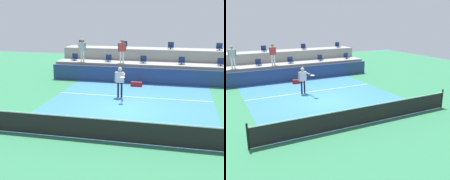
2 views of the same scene
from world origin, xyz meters
The scene contains 21 objects.
ground_plane centered at (0.00, 0.00, 0.00)m, with size 40.00×40.00×0.00m, color #2D754C.
court_inner_paint centered at (0.00, 1.00, 0.00)m, with size 9.00×10.00×0.01m, color teal.
court_service_line centered at (0.00, 2.40, 0.01)m, with size 9.00×0.06×0.00m, color white.
tennis_net centered at (0.00, -4.00, 0.50)m, with size 10.48×0.08×1.07m.
sponsor_backboard centered at (0.00, 6.00, 0.55)m, with size 13.00×0.16×1.10m, color navy.
seating_tier_lower centered at (0.00, 7.30, 0.62)m, with size 13.00×1.80×1.25m, color gray.
seating_tier_upper centered at (0.00, 9.10, 1.05)m, with size 13.00×1.80×2.10m, color gray.
stadium_chair_lower_far_left centered at (-5.29, 7.23, 1.46)m, with size 0.44×0.40×0.52m.
stadium_chair_lower_left centered at (-2.64, 7.23, 1.46)m, with size 0.44×0.40×0.52m.
stadium_chair_lower_center centered at (-0.04, 7.23, 1.46)m, with size 0.44×0.40×0.52m.
stadium_chair_lower_right centered at (2.68, 7.23, 1.46)m, with size 0.44×0.40×0.52m.
stadium_chair_lower_far_right centered at (5.31, 7.23, 1.46)m, with size 0.44×0.40×0.52m.
stadium_chair_upper_far_left centered at (-5.34, 9.03, 2.31)m, with size 0.44×0.40×0.52m.
stadium_chair_upper_left centered at (-1.79, 9.03, 2.31)m, with size 0.44×0.40×0.52m.
stadium_chair_upper_right centered at (1.81, 9.03, 2.31)m, with size 0.44×0.40×0.52m.
stadium_chair_upper_far_right centered at (5.34, 9.03, 2.31)m, with size 0.44×0.40×0.52m.
tennis_player centered at (-0.74, 2.19, 1.10)m, with size 0.77×1.21×1.78m.
spectator_leaning_on_rail centered at (-4.53, 6.85, 2.26)m, with size 0.59×0.25×1.68m.
spectator_in_grey centered at (-1.55, 6.85, 2.28)m, with size 0.59×0.28×1.70m.
tennis_ball centered at (1.10, 0.37, 1.14)m, with size 0.07×0.07×0.07m.
equipment_bag centered at (-0.20, 5.09, 0.15)m, with size 0.76×0.28×0.30m, color maroon.
Camera 1 is at (2.58, -14.44, 4.81)m, focal length 48.38 mm.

